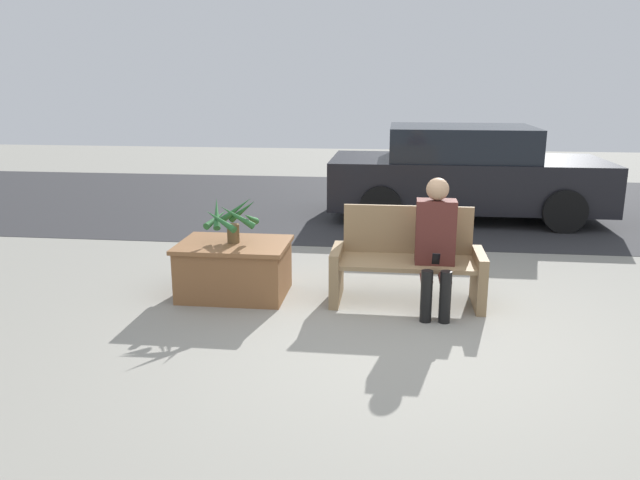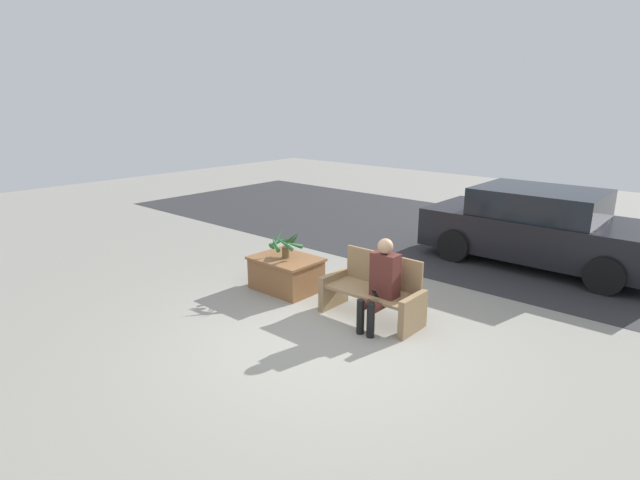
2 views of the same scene
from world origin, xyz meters
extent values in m
plane|color=gray|center=(0.00, 0.00, 0.00)|extent=(30.00, 30.00, 0.00)
cube|color=#2D2D30|center=(0.00, 5.95, 0.00)|extent=(20.00, 6.00, 0.01)
cube|color=#8C704C|center=(-0.64, 0.97, 0.26)|extent=(0.09, 0.60, 0.52)
cube|color=#8C704C|center=(0.71, 0.97, 0.26)|extent=(0.09, 0.60, 0.52)
cube|color=#8C704C|center=(0.03, 0.97, 0.40)|extent=(1.26, 0.55, 0.04)
cube|color=#8C704C|center=(0.03, 1.24, 0.66)|extent=(1.26, 0.04, 0.48)
cube|color=#51231E|center=(0.28, 0.92, 0.72)|extent=(0.36, 0.22, 0.60)
sphere|color=tan|center=(0.28, 0.90, 1.12)|extent=(0.21, 0.21, 0.21)
cylinder|color=#51231E|center=(0.20, 0.71, 0.37)|extent=(0.11, 0.42, 0.11)
cylinder|color=#51231E|center=(0.36, 0.71, 0.37)|extent=(0.11, 0.42, 0.11)
cylinder|color=black|center=(0.20, 0.50, 0.24)|extent=(0.10, 0.10, 0.47)
cylinder|color=black|center=(0.36, 0.50, 0.24)|extent=(0.10, 0.10, 0.47)
cube|color=black|center=(0.28, 0.69, 0.53)|extent=(0.07, 0.09, 0.12)
cube|color=brown|center=(-1.66, 0.99, 0.27)|extent=(1.02, 0.75, 0.54)
cube|color=brown|center=(-1.66, 0.99, 0.52)|extent=(1.07, 0.80, 0.04)
cylinder|color=brown|center=(-1.66, 0.99, 0.63)|extent=(0.12, 0.12, 0.18)
cone|color=#26602D|center=(-1.48, 0.98, 0.79)|extent=(0.10, 0.38, 0.21)
cone|color=#26602D|center=(-1.59, 1.13, 0.83)|extent=(0.34, 0.22, 0.28)
cone|color=#26602D|center=(-1.66, 1.14, 0.84)|extent=(0.35, 0.07, 0.29)
cone|color=#26602D|center=(-1.84, 1.04, 0.77)|extent=(0.17, 0.39, 0.15)
cone|color=#26602D|center=(-1.80, 0.95, 0.84)|extent=(0.16, 0.35, 0.29)
cone|color=#26602D|center=(-1.74, 0.84, 0.79)|extent=(0.37, 0.23, 0.21)
cone|color=#26602D|center=(-1.58, 0.86, 0.83)|extent=(0.34, 0.24, 0.27)
cube|color=black|center=(0.98, 5.04, 0.56)|extent=(4.14, 1.80, 0.72)
cube|color=black|center=(0.88, 5.04, 1.17)|extent=(2.15, 1.66, 0.49)
cylinder|color=black|center=(2.26, 4.14, 0.31)|extent=(0.61, 0.18, 0.61)
cylinder|color=black|center=(2.26, 5.94, 0.31)|extent=(0.61, 0.18, 0.61)
cylinder|color=black|center=(-0.30, 4.14, 0.31)|extent=(0.61, 0.18, 0.61)
cylinder|color=black|center=(-0.30, 5.94, 0.31)|extent=(0.61, 0.18, 0.61)
camera|label=1|loc=(-0.10, -4.77, 2.07)|focal=35.00mm
camera|label=2|loc=(3.75, -4.37, 2.96)|focal=28.00mm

